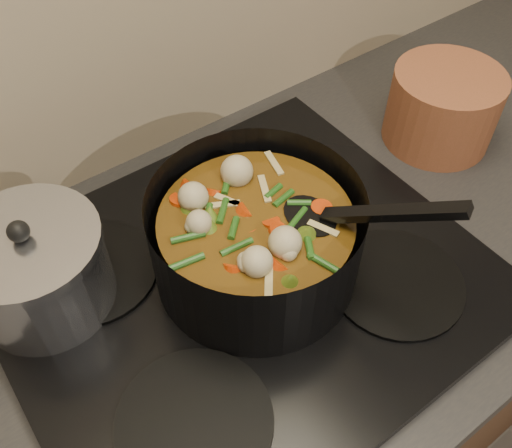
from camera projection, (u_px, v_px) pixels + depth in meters
counter at (247, 417)px, 1.13m from camera, size 2.64×0.64×0.91m
stovetop at (243, 281)px, 0.78m from camera, size 0.62×0.54×0.03m
stockpot at (257, 240)px, 0.73m from camera, size 0.33×0.36×0.20m
saucepan at (37, 270)px, 0.70m from camera, size 0.18×0.18×0.15m
terracotta_crock at (442, 108)px, 0.94m from camera, size 0.24×0.24×0.13m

